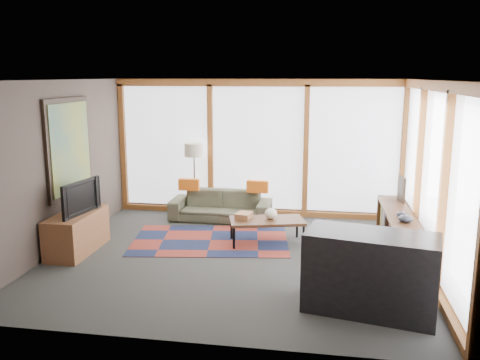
% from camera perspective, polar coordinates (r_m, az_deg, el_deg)
% --- Properties ---
extents(ground, '(5.50, 5.50, 0.00)m').
position_cam_1_polar(ground, '(7.65, -0.50, -8.70)').
color(ground, '#2B2B29').
rests_on(ground, ground).
extents(room_envelope, '(5.52, 5.02, 2.62)m').
position_cam_1_polar(room_envelope, '(7.75, 3.81, 3.31)').
color(room_envelope, '#423731').
rests_on(room_envelope, ground).
extents(rug, '(2.72, 1.96, 0.01)m').
position_cam_1_polar(rug, '(8.42, -3.33, -6.76)').
color(rug, maroon).
rests_on(rug, ground).
extents(sofa, '(1.87, 0.75, 0.54)m').
position_cam_1_polar(sofa, '(9.51, -2.16, -2.90)').
color(sofa, '#393A2B').
rests_on(sofa, ground).
extents(pillow_left, '(0.39, 0.13, 0.21)m').
position_cam_1_polar(pillow_left, '(9.59, -5.76, -0.51)').
color(pillow_left, '#D35E14').
rests_on(pillow_left, sofa).
extents(pillow_right, '(0.40, 0.14, 0.22)m').
position_cam_1_polar(pillow_right, '(9.35, 1.98, -0.75)').
color(pillow_right, '#D35E14').
rests_on(pillow_right, sofa).
extents(floor_lamp, '(0.36, 0.36, 1.42)m').
position_cam_1_polar(floor_lamp, '(9.67, -5.14, -0.03)').
color(floor_lamp, black).
rests_on(floor_lamp, ground).
extents(coffee_table, '(1.29, 0.87, 0.39)m').
position_cam_1_polar(coffee_table, '(8.24, 3.02, -5.76)').
color(coffee_table, '#371C14').
rests_on(coffee_table, ground).
extents(book_stack, '(0.27, 0.32, 0.09)m').
position_cam_1_polar(book_stack, '(8.23, 0.44, -4.01)').
color(book_stack, '#945F37').
rests_on(book_stack, coffee_table).
extents(vase, '(0.24, 0.24, 0.17)m').
position_cam_1_polar(vase, '(8.20, 3.49, -3.78)').
color(vase, white).
rests_on(vase, coffee_table).
extents(bookshelf, '(0.43, 2.38, 0.59)m').
position_cam_1_polar(bookshelf, '(8.25, 17.39, -5.56)').
color(bookshelf, '#371C14').
rests_on(bookshelf, ground).
extents(bowl_a, '(0.25, 0.25, 0.10)m').
position_cam_1_polar(bowl_a, '(7.68, 18.08, -4.16)').
color(bowl_a, black).
rests_on(bowl_a, bookshelf).
extents(bowl_b, '(0.19, 0.19, 0.08)m').
position_cam_1_polar(bowl_b, '(7.95, 17.71, -3.69)').
color(bowl_b, black).
rests_on(bowl_b, bookshelf).
extents(shelf_picture, '(0.08, 0.32, 0.42)m').
position_cam_1_polar(shelf_picture, '(8.87, 17.68, -0.99)').
color(shelf_picture, black).
rests_on(shelf_picture, bookshelf).
extents(tv_console, '(0.51, 1.23, 0.61)m').
position_cam_1_polar(tv_console, '(8.20, -17.81, -5.60)').
color(tv_console, brown).
rests_on(tv_console, ground).
extents(television, '(0.26, 0.90, 0.51)m').
position_cam_1_polar(television, '(8.02, -17.88, -1.84)').
color(television, black).
rests_on(television, tv_console).
extents(bar_counter, '(1.57, 0.98, 0.93)m').
position_cam_1_polar(bar_counter, '(6.05, 14.44, -10.04)').
color(bar_counter, black).
rests_on(bar_counter, ground).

